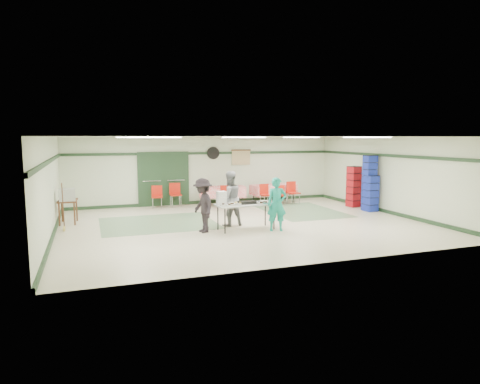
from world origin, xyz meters
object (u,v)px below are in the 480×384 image
object	(u,v)px
dining_table_a	(273,189)
dining_table_b	(222,191)
serving_table	(246,205)
volunteer_dark	(203,205)
crate_stack_red	(353,187)
broom	(63,206)
chair_loose_b	(157,194)
volunteer_grey	(229,199)
chair_loose_a	(175,192)
volunteer_teal	(277,204)
chair_d	(226,194)
office_printer	(67,195)
printer_table	(68,203)
crate_stack_blue_a	(369,183)
crate_stack_blue_b	(371,193)
chair_a	(281,193)
chair_b	(265,193)
chair_c	(292,190)

from	to	relation	value
dining_table_a	dining_table_b	world-z (taller)	same
serving_table	volunteer_dark	size ratio (longest dim) A/B	1.18
crate_stack_red	broom	distance (m)	10.41
chair_loose_b	volunteer_grey	bearing A→B (deg)	-59.96
serving_table	chair_loose_a	bearing A→B (deg)	99.74
volunteer_teal	chair_d	xyz separation A→B (m)	(-0.17, 4.30, -0.24)
volunteer_grey	crate_stack_red	world-z (taller)	volunteer_grey
crate_stack_red	office_printer	distance (m)	10.30
chair_loose_b	crate_stack_red	xyz separation A→B (m)	(7.23, -2.22, 0.26)
printer_table	volunteer_teal	bearing A→B (deg)	-24.95
serving_table	chair_d	distance (m)	3.90
volunteer_grey	crate_stack_blue_a	xyz separation A→B (m)	(5.65, 0.82, 0.19)
crate_stack_blue_b	printer_table	size ratio (longest dim) A/B	1.50
chair_loose_a	broom	bearing A→B (deg)	-138.89
chair_a	broom	world-z (taller)	broom
volunteer_grey	crate_stack_blue_b	distance (m)	5.70
volunteer_dark	chair_b	world-z (taller)	volunteer_dark
dining_table_b	chair_loose_b	size ratio (longest dim) A/B	2.18
volunteer_grey	volunteer_dark	size ratio (longest dim) A/B	1.08
dining_table_a	chair_a	xyz separation A→B (m)	(0.07, -0.57, -0.09)
volunteer_dark	crate_stack_red	bearing A→B (deg)	102.88
volunteer_dark	chair_d	xyz separation A→B (m)	(1.88, 3.79, -0.24)
dining_table_a	office_printer	world-z (taller)	office_printer
volunteer_dark	chair_c	world-z (taller)	volunteer_dark
dining_table_a	office_printer	xyz separation A→B (m)	(-7.78, -1.92, 0.36)
crate_stack_red	chair_b	bearing A→B (deg)	156.45
chair_a	office_printer	xyz separation A→B (m)	(-7.85, -1.34, 0.45)
broom	crate_stack_blue_b	bearing A→B (deg)	-6.36
dining_table_a	crate_stack_red	world-z (taller)	crate_stack_red
volunteer_teal	crate_stack_blue_b	xyz separation A→B (m)	(4.58, 1.83, -0.11)
chair_b	crate_stack_blue_a	world-z (taller)	crate_stack_blue_a
serving_table	broom	distance (m)	5.28
chair_c	broom	distance (m)	8.73
volunteer_grey	broom	distance (m)	4.83
serving_table	crate_stack_blue_b	size ratio (longest dim) A/B	1.38
crate_stack_blue_a	office_printer	world-z (taller)	crate_stack_blue_a
crate_stack_blue_b	broom	size ratio (longest dim) A/B	0.96
crate_stack_red	printer_table	size ratio (longest dim) A/B	1.79
chair_loose_b	printer_table	xyz separation A→B (m)	(-3.07, -2.00, 0.11)
serving_table	crate_stack_red	distance (m)	5.90
dining_table_a	chair_d	xyz separation A→B (m)	(-2.24, -0.57, -0.04)
dining_table_a	printer_table	size ratio (longest dim) A/B	2.18
dining_table_a	crate_stack_blue_a	bearing A→B (deg)	-55.66
volunteer_grey	serving_table	bearing A→B (deg)	105.79
chair_c	serving_table	bearing A→B (deg)	-136.97
printer_table	office_printer	distance (m)	0.36
chair_b	crate_stack_red	xyz separation A→B (m)	(3.14, -1.37, 0.26)
chair_d	crate_stack_red	bearing A→B (deg)	-4.91
chair_d	crate_stack_blue_a	distance (m)	5.33
volunteer_grey	chair_d	bearing A→B (deg)	-113.29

